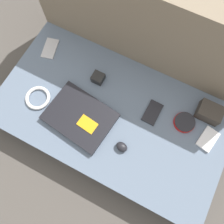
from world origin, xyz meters
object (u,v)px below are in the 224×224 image
object	(u,v)px
speaker_puck	(184,122)
laptop	(80,117)
phone_small	(208,139)
charger_brick	(98,78)
phone_black	(152,112)
computer_mouse	(122,147)
camera_pouch	(209,112)
phone_silver	(50,48)

from	to	relation	value
speaker_puck	laptop	bearing A→B (deg)	-155.75
laptop	phone_small	size ratio (longest dim) A/B	2.79
speaker_puck	charger_brick	world-z (taller)	charger_brick
laptop	phone_black	distance (m)	0.36
laptop	computer_mouse	size ratio (longest dim) A/B	5.42
laptop	computer_mouse	bearing A→B (deg)	-1.70
computer_mouse	phone_small	world-z (taller)	computer_mouse
computer_mouse	speaker_puck	size ratio (longest dim) A/B	0.62
laptop	camera_pouch	xyz separation A→B (m)	(0.55, 0.30, 0.02)
laptop	charger_brick	size ratio (longest dim) A/B	5.85
computer_mouse	phone_small	size ratio (longest dim) A/B	0.52
laptop	phone_black	bearing A→B (deg)	38.34
computer_mouse	charger_brick	xyz separation A→B (m)	(-0.27, 0.26, 0.00)
phone_black	camera_pouch	bearing A→B (deg)	27.33
phone_small	charger_brick	distance (m)	0.62
phone_black	camera_pouch	distance (m)	0.27
phone_small	computer_mouse	bearing A→B (deg)	-136.96
computer_mouse	charger_brick	bearing A→B (deg)	145.47
phone_silver	charger_brick	bearing A→B (deg)	-22.27
phone_silver	phone_small	xyz separation A→B (m)	(0.94, -0.08, 0.00)
laptop	phone_black	world-z (taller)	laptop
charger_brick	phone_silver	bearing A→B (deg)	172.44
speaker_puck	camera_pouch	distance (m)	0.13
phone_silver	phone_small	world-z (taller)	phone_small
phone_silver	camera_pouch	distance (m)	0.89
camera_pouch	charger_brick	xyz separation A→B (m)	(-0.57, -0.08, -0.01)
laptop	camera_pouch	bearing A→B (deg)	35.98
laptop	computer_mouse	xyz separation A→B (m)	(0.25, -0.04, 0.00)
phone_silver	laptop	bearing A→B (deg)	-52.50
charger_brick	phone_small	bearing A→B (deg)	-3.48
phone_silver	phone_black	bearing A→B (deg)	-21.67
phone_silver	speaker_puck	bearing A→B (deg)	-18.62
speaker_puck	phone_small	bearing A→B (deg)	-10.86
phone_small	laptop	bearing A→B (deg)	-152.31
camera_pouch	phone_black	bearing A→B (deg)	-154.27
phone_small	camera_pouch	world-z (taller)	camera_pouch
speaker_puck	charger_brick	size ratio (longest dim) A/B	1.75
speaker_puck	phone_silver	distance (m)	0.81
speaker_puck	phone_small	xyz separation A→B (m)	(0.13, -0.03, -0.00)
laptop	phone_silver	xyz separation A→B (m)	(-0.34, 0.26, -0.01)
phone_black	computer_mouse	bearing A→B (deg)	-103.22
laptop	speaker_puck	xyz separation A→B (m)	(0.47, 0.21, -0.00)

